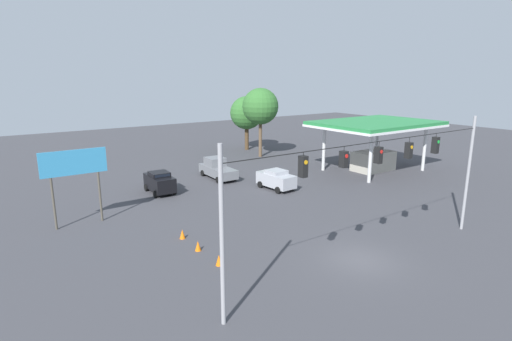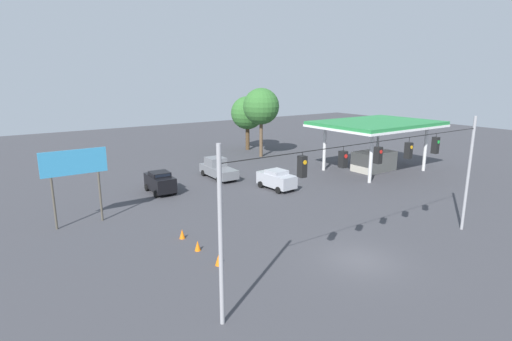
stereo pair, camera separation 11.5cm
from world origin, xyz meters
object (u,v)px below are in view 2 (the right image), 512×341
(pickup_truck_grey_oncoming_deep, at_px, (218,169))
(tree_horizon_right, at_px, (261,107))
(traffic_cone_second, at_px, (198,246))
(sedan_black_withflow_far, at_px, (160,182))
(sedan_silver_oncoming_far, at_px, (276,179))
(gas_station, at_px, (376,135))
(tree_horizon_left, at_px, (247,113))
(traffic_cone_third, at_px, (182,234))
(overhead_signal_span, at_px, (377,178))
(roadside_billboard, at_px, (75,169))
(traffic_cone_nearest, at_px, (218,260))

(pickup_truck_grey_oncoming_deep, xyz_separation_m, tree_horizon_right, (-10.38, -6.77, 5.66))
(traffic_cone_second, bearing_deg, sedan_black_withflow_far, -101.98)
(sedan_silver_oncoming_far, bearing_deg, traffic_cone_second, 33.60)
(gas_station, bearing_deg, tree_horizon_left, -76.75)
(sedan_silver_oncoming_far, bearing_deg, traffic_cone_third, 25.64)
(sedan_black_withflow_far, relative_size, tree_horizon_right, 0.43)
(pickup_truck_grey_oncoming_deep, distance_m, sedan_silver_oncoming_far, 7.35)
(overhead_signal_span, relative_size, traffic_cone_second, 30.91)
(traffic_cone_second, bearing_deg, roadside_billboard, -60.39)
(pickup_truck_grey_oncoming_deep, xyz_separation_m, traffic_cone_nearest, (9.82, 17.61, -0.66))
(tree_horizon_right, bearing_deg, tree_horizon_left, -104.46)
(gas_station, bearing_deg, overhead_signal_span, 39.08)
(sedan_black_withflow_far, relative_size, traffic_cone_nearest, 6.17)
(pickup_truck_grey_oncoming_deep, distance_m, gas_station, 18.06)
(sedan_silver_oncoming_far, distance_m, tree_horizon_right, 16.77)
(overhead_signal_span, xyz_separation_m, tree_horizon_right, (-13.04, -29.28, 1.47))
(pickup_truck_grey_oncoming_deep, relative_size, tree_horizon_right, 0.60)
(tree_horizon_right, bearing_deg, gas_station, 113.10)
(pickup_truck_grey_oncoming_deep, xyz_separation_m, traffic_cone_second, (9.91, 15.16, -0.66))
(gas_station, distance_m, tree_horizon_right, 15.30)
(sedan_black_withflow_far, bearing_deg, overhead_signal_span, 102.02)
(sedan_black_withflow_far, xyz_separation_m, sedan_silver_oncoming_far, (-9.58, 5.11, -0.06))
(tree_horizon_right, bearing_deg, traffic_cone_third, 44.06)
(sedan_black_withflow_far, distance_m, sedan_silver_oncoming_far, 10.86)
(sedan_silver_oncoming_far, relative_size, traffic_cone_second, 6.38)
(traffic_cone_second, relative_size, traffic_cone_third, 1.00)
(overhead_signal_span, height_order, sedan_black_withflow_far, overhead_signal_span)
(roadside_billboard, bearing_deg, gas_station, 178.51)
(sedan_black_withflow_far, xyz_separation_m, roadside_billboard, (7.87, 4.50, 3.14))
(traffic_cone_second, xyz_separation_m, roadside_billboard, (5.03, -8.86, 3.85))
(traffic_cone_second, xyz_separation_m, gas_station, (-26.21, -8.05, 3.78))
(traffic_cone_second, bearing_deg, tree_horizon_left, -128.45)
(overhead_signal_span, height_order, roadside_billboard, overhead_signal_span)
(gas_station, xyz_separation_m, tree_horizon_right, (5.92, -13.88, 2.53))
(traffic_cone_third, bearing_deg, traffic_cone_second, 89.86)
(gas_station, bearing_deg, traffic_cone_nearest, 21.88)
(gas_station, bearing_deg, tree_horizon_right, -66.90)
(traffic_cone_nearest, relative_size, tree_horizon_left, 0.08)
(tree_horizon_left, bearing_deg, traffic_cone_second, 51.55)
(traffic_cone_nearest, xyz_separation_m, roadside_billboard, (5.13, -11.30, 3.85))
(traffic_cone_third, bearing_deg, traffic_cone_nearest, 91.04)
(overhead_signal_span, xyz_separation_m, traffic_cone_third, (7.24, -9.65, -4.85))
(traffic_cone_second, relative_size, roadside_billboard, 0.11)
(traffic_cone_second, xyz_separation_m, tree_horizon_left, (-21.68, -27.30, 5.01))
(tree_horizon_right, bearing_deg, traffic_cone_second, 47.22)
(overhead_signal_span, bearing_deg, traffic_cone_nearest, -34.47)
(sedan_silver_oncoming_far, height_order, roadside_billboard, roadside_billboard)
(overhead_signal_span, height_order, pickup_truck_grey_oncoming_deep, overhead_signal_span)
(overhead_signal_span, xyz_separation_m, roadside_billboard, (12.28, -16.21, -1.00))
(pickup_truck_grey_oncoming_deep, distance_m, traffic_cone_third, 16.25)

